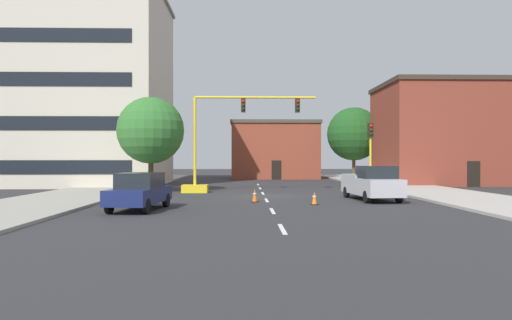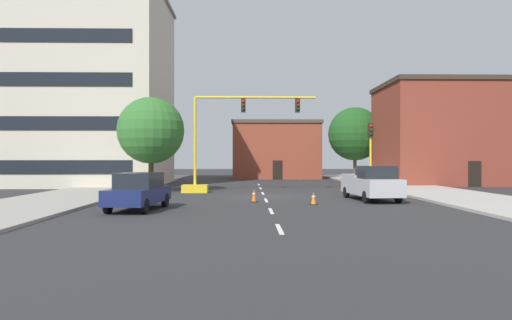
{
  "view_description": "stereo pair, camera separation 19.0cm",
  "coord_description": "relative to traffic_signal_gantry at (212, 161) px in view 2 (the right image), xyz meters",
  "views": [
    {
      "loc": [
        -1.31,
        -29.91,
        2.39
      ],
      "look_at": [
        -0.47,
        2.53,
        2.31
      ],
      "focal_mm": 32.91,
      "sensor_mm": 36.0,
      "label": 1
    },
    {
      "loc": [
        -1.12,
        -29.91,
        2.39
      ],
      "look_at": [
        -0.47,
        2.53,
        2.31
      ],
      "focal_mm": 32.91,
      "sensor_mm": 36.0,
      "label": 2
    }
  ],
  "objects": [
    {
      "name": "lane_stripe_seg_3",
      "position": [
        3.54,
        -0.82,
        -2.26
      ],
      "size": [
        0.16,
        2.4,
        0.01
      ],
      "primitive_type": "cube",
      "color": "silver",
      "rests_on": "ground_plane"
    },
    {
      "name": "traffic_signal_gantry",
      "position": [
        0.0,
        0.0,
        0.0
      ],
      "size": [
        9.46,
        1.2,
        6.83
      ],
      "color": "yellow",
      "rests_on": "ground_plane"
    },
    {
      "name": "traffic_light_pole_right",
      "position": [
        10.81,
        -1.76,
        1.26
      ],
      "size": [
        0.32,
        0.47,
        4.8
      ],
      "color": "yellow",
      "rests_on": "ground_plane"
    },
    {
      "name": "tree_right_far",
      "position": [
        14.21,
        17.52,
        2.83
      ],
      "size": [
        5.8,
        5.8,
        8.0
      ],
      "color": "brown",
      "rests_on": "ground_plane"
    },
    {
      "name": "tree_left_near",
      "position": [
        -4.33,
        -0.03,
        2.12
      ],
      "size": [
        4.71,
        4.71,
        6.75
      ],
      "color": "#4C3823",
      "rests_on": "ground_plane"
    },
    {
      "name": "lane_stripe_seg_2",
      "position": [
        3.54,
        -6.32,
        -2.26
      ],
      "size": [
        0.16,
        2.4,
        0.01
      ],
      "primitive_type": "cube",
      "color": "silver",
      "rests_on": "ground_plane"
    },
    {
      "name": "sedan_navy_near_left",
      "position": [
        -2.62,
        -11.24,
        -1.38
      ],
      "size": [
        2.37,
        4.69,
        1.74
      ],
      "color": "navy",
      "rests_on": "ground_plane"
    },
    {
      "name": "lane_stripe_seg_5",
      "position": [
        3.54,
        10.18,
        -2.26
      ],
      "size": [
        0.16,
        2.4,
        0.01
      ],
      "primitive_type": "cube",
      "color": "silver",
      "rests_on": "ground_plane"
    },
    {
      "name": "sidewalk_left",
      "position": [
        -8.4,
        4.68,
        -2.2
      ],
      "size": [
        6.0,
        56.0,
        0.14
      ],
      "primitive_type": "cube",
      "color": "#9E998E",
      "rests_on": "ground_plane"
    },
    {
      "name": "lane_stripe_seg_0",
      "position": [
        3.54,
        -17.32,
        -2.26
      ],
      "size": [
        0.16,
        2.4,
        0.01
      ],
      "primitive_type": "cube",
      "color": "silver",
      "rests_on": "ground_plane"
    },
    {
      "name": "pickup_truck_silver",
      "position": [
        9.6,
        -6.39,
        -1.29
      ],
      "size": [
        2.41,
        5.54,
        1.99
      ],
      "color": "#BCBCC1",
      "rests_on": "ground_plane"
    },
    {
      "name": "lane_stripe_seg_1",
      "position": [
        3.54,
        -11.82,
        -2.26
      ],
      "size": [
        0.16,
        2.4,
        0.01
      ],
      "primitive_type": "cube",
      "color": "silver",
      "rests_on": "ground_plane"
    },
    {
      "name": "sidewalk_right",
      "position": [
        15.49,
        4.68,
        -2.2
      ],
      "size": [
        6.0,
        56.0,
        0.14
      ],
      "primitive_type": "cube",
      "color": "#B2ADA3",
      "rests_on": "ground_plane"
    },
    {
      "name": "ground_plane",
      "position": [
        3.54,
        -3.32,
        -2.27
      ],
      "size": [
        160.0,
        160.0,
        0.0
      ],
      "primitive_type": "plane",
      "color": "#2D2D30"
    },
    {
      "name": "building_row_right",
      "position": [
        21.74,
        10.64,
        2.5
      ],
      "size": [
        13.0,
        9.5,
        9.51
      ],
      "color": "brown",
      "rests_on": "ground_plane"
    },
    {
      "name": "traffic_cone_roadside_b",
      "position": [
        2.83,
        -7.39,
        -1.91
      ],
      "size": [
        0.36,
        0.36,
        0.73
      ],
      "color": "black",
      "rests_on": "ground_plane"
    },
    {
      "name": "traffic_cone_roadside_a",
      "position": [
        5.91,
        -8.97,
        -1.94
      ],
      "size": [
        0.36,
        0.36,
        0.67
      ],
      "color": "black",
      "rests_on": "ground_plane"
    },
    {
      "name": "building_brick_center",
      "position": [
        5.97,
        24.29,
        1.21
      ],
      "size": [
        10.62,
        7.78,
        6.93
      ],
      "color": "brown",
      "rests_on": "ground_plane"
    },
    {
      "name": "lane_stripe_seg_4",
      "position": [
        3.54,
        4.68,
        -2.26
      ],
      "size": [
        0.16,
        2.4,
        0.01
      ],
      "primitive_type": "cube",
      "color": "silver",
      "rests_on": "ground_plane"
    },
    {
      "name": "building_tall_left",
      "position": [
        -12.61,
        10.41,
        6.55
      ],
      "size": [
        15.03,
        13.27,
        17.62
      ],
      "color": "beige",
      "rests_on": "ground_plane"
    }
  ]
}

